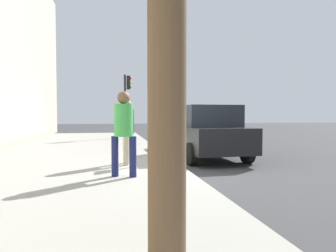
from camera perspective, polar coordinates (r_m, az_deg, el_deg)
ground_plane at (r=7.64m, az=2.45°, el=-8.80°), size 80.00×80.00×0.00m
sidewalk_slab at (r=7.51m, az=-20.63°, el=-8.56°), size 28.00×6.00×0.15m
parking_meter at (r=7.65m, az=-2.83°, el=0.01°), size 0.36×0.12×1.41m
pedestrian_at_meter at (r=7.65m, az=-8.19°, el=-0.15°), size 0.51×0.37×1.71m
pedestrian_bystander at (r=6.09m, az=-8.86°, el=-0.02°), size 0.39×0.52×1.81m
parked_sedan_near at (r=9.81m, az=7.33°, el=-1.10°), size 4.42×2.02×1.77m
traffic_signal at (r=16.48m, az=-8.26°, el=6.09°), size 0.24×0.44×3.60m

